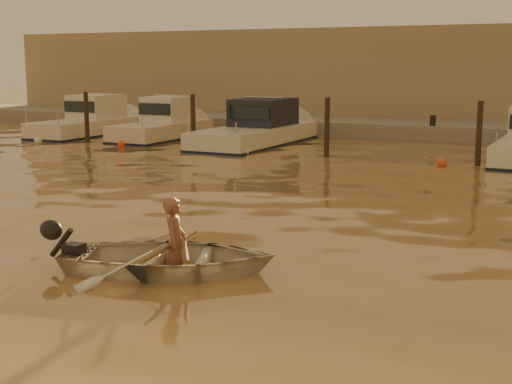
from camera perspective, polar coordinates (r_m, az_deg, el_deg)
The scene contains 19 objects.
ground_plane at distance 12.61m, azimuth -16.31°, elevation -4.58°, with size 160.00×160.00×0.00m, color olive.
dinghy at distance 10.99m, azimuth -6.98°, elevation -5.25°, with size 2.32×3.25×0.67m, color silver.
person at distance 10.92m, azimuth -6.49°, elevation -4.18°, with size 0.53×0.35×1.46m, color #915948.
outboard_motor at distance 11.37m, azimuth -14.43°, elevation -4.64°, with size 0.90×0.40×0.70m, color black, non-canonical shape.
oar_port at distance 10.89m, azimuth -5.71°, elevation -4.26°, with size 0.06×0.06×2.10m, color brown.
oar_starboard at distance 10.93m, azimuth -6.75°, elevation -4.23°, with size 0.06×0.06×2.10m, color brown.
moored_boat_0 at distance 32.42m, azimuth -13.27°, elevation 5.56°, with size 2.11×6.76×1.75m, color silver, non-canonical shape.
moored_boat_1 at distance 30.12m, azimuth -7.57°, elevation 5.40°, with size 2.00×6.03×1.75m, color beige, non-canonical shape.
moored_boat_2 at distance 27.92m, azimuth -0.03°, elevation 5.11°, with size 2.38×7.95×1.75m, color silver, non-canonical shape.
piling_0 at distance 29.60m, azimuth -13.39°, elevation 5.66°, with size 0.18×0.18×2.20m, color #2D2319.
piling_1 at distance 26.70m, azimuth -5.05°, elevation 5.43°, with size 0.18×0.18×2.20m, color #2D2319.
piling_2 at distance 24.38m, azimuth 5.69°, elevation 4.95°, with size 0.18×0.18×2.20m, color #2D2319.
piling_3 at distance 23.10m, azimuth 17.40°, elevation 4.24°, with size 0.18×0.18×2.20m, color #2D2319.
fender_a at distance 29.62m, azimuth -17.04°, elevation 3.94°, with size 0.30×0.30×0.30m, color silver.
fender_b at distance 27.60m, azimuth -10.74°, elevation 3.78°, with size 0.30×0.30×0.30m, color #E8441B.
fender_c at distance 24.80m, azimuth -0.91°, elevation 3.24°, with size 0.30×0.30×0.30m, color white.
fender_d at distance 22.70m, azimuth 14.66°, elevation 2.25°, with size 0.30×0.30×0.30m, color #E3451A.
quay at distance 31.68m, azimuth 10.96°, elevation 4.68°, with size 52.00×4.00×1.00m, color gray.
waterfront_building at distance 36.88m, azimuth 13.40°, elevation 8.86°, with size 46.00×7.00×4.80m, color #9E8466.
Camera 1 is at (8.35, -8.91, 3.15)m, focal length 50.00 mm.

